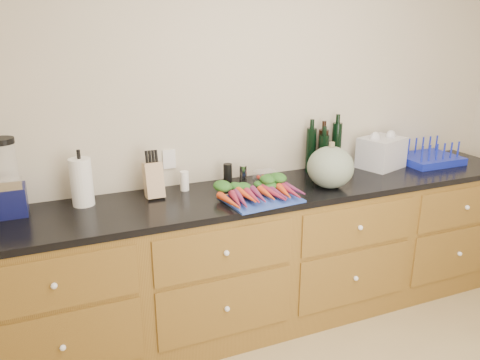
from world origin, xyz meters
name	(u,v)px	position (x,y,z in m)	size (l,w,h in m)	color
wall_back	(254,123)	(0.00, 1.62, 1.30)	(4.10, 0.05, 2.60)	beige
cabinets	(273,257)	(0.00, 1.30, 0.45)	(3.60, 0.64, 0.90)	brown
countertop	(274,191)	(0.00, 1.30, 0.92)	(3.64, 0.62, 0.04)	black
cutting_board	(261,199)	(-0.17, 1.14, 0.95)	(0.43, 0.32, 0.01)	#2644A8
carrots	(258,191)	(-0.17, 1.19, 0.98)	(0.47, 0.34, 0.07)	#E2471A
squash	(330,167)	(0.34, 1.18, 1.07)	(0.30, 0.30, 0.27)	#5C6E5C
blender_appliance	(7,182)	(-1.52, 1.46, 1.13)	(0.17, 0.17, 0.43)	#0E1143
paper_towel	(82,182)	(-1.15, 1.46, 1.08)	(0.12, 0.12, 0.28)	white
knife_block	(154,180)	(-0.74, 1.44, 1.05)	(0.11, 0.11, 0.21)	tan
grinder_salt	(185,181)	(-0.54, 1.48, 1.00)	(0.05, 0.05, 0.12)	white
grinder_pepper	(228,174)	(-0.25, 1.48, 1.01)	(0.06, 0.06, 0.14)	black
canister_chrome	(243,174)	(-0.14, 1.48, 1.00)	(0.05, 0.05, 0.12)	silver
tomato_box	(265,176)	(0.02, 1.47, 0.97)	(0.14, 0.11, 0.06)	white
bottles	(324,150)	(0.49, 1.51, 1.09)	(0.28, 0.14, 0.33)	black
grocery_bag	(381,153)	(0.93, 1.42, 1.05)	(0.30, 0.24, 0.22)	silver
dish_rack	(428,157)	(1.34, 1.38, 0.98)	(0.43, 0.34, 0.17)	#1320A7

